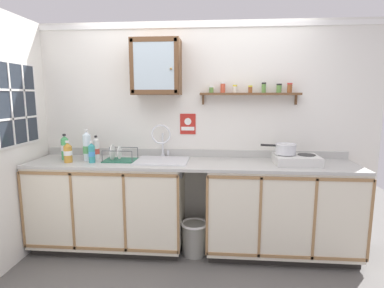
# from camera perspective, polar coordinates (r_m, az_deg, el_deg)

# --- Properties ---
(floor) EXTENTS (6.36, 6.36, 0.00)m
(floor) POSITION_cam_1_polar(r_m,az_deg,el_deg) (3.10, -0.94, -22.72)
(floor) COLOR #565451
(floor) RESTS_ON ground
(back_wall) EXTENTS (3.96, 0.07, 2.41)m
(back_wall) POSITION_cam_1_polar(r_m,az_deg,el_deg) (3.39, 0.23, 1.93)
(back_wall) COLOR silver
(back_wall) RESTS_ON ground
(lower_cabinet_run) EXTENTS (1.59, 0.60, 0.93)m
(lower_cabinet_run) POSITION_cam_1_polar(r_m,az_deg,el_deg) (3.45, -15.21, -11.00)
(lower_cabinet_run) COLOR black
(lower_cabinet_run) RESTS_ON ground
(lower_cabinet_run_right) EXTENTS (1.51, 0.60, 0.93)m
(lower_cabinet_run_right) POSITION_cam_1_polar(r_m,az_deg,el_deg) (3.32, 16.18, -11.86)
(lower_cabinet_run_right) COLOR black
(lower_cabinet_run_right) RESTS_ON ground
(countertop) EXTENTS (3.32, 0.62, 0.03)m
(countertop) POSITION_cam_1_polar(r_m,az_deg,el_deg) (3.12, -0.24, -3.66)
(countertop) COLOR #B2B2AD
(countertop) RESTS_ON lower_cabinet_run
(backsplash) EXTENTS (3.32, 0.02, 0.08)m
(backsplash) POSITION_cam_1_polar(r_m,az_deg,el_deg) (3.39, 0.18, -1.69)
(backsplash) COLOR #B2B2AD
(backsplash) RESTS_ON countertop
(sink) EXTENTS (0.54, 0.48, 0.50)m
(sink) POSITION_cam_1_polar(r_m,az_deg,el_deg) (3.20, -5.62, -3.26)
(sink) COLOR silver
(sink) RESTS_ON countertop
(hot_plate_stove) EXTENTS (0.42, 0.33, 0.09)m
(hot_plate_stove) POSITION_cam_1_polar(r_m,az_deg,el_deg) (3.19, 18.92, -2.78)
(hot_plate_stove) COLOR silver
(hot_plate_stove) RESTS_ON countertop
(saucepan) EXTENTS (0.35, 0.21, 0.10)m
(saucepan) POSITION_cam_1_polar(r_m,az_deg,el_deg) (3.17, 17.07, -0.84)
(saucepan) COLOR silver
(saucepan) RESTS_ON hot_plate_stove
(bottle_water_blue_0) EXTENTS (0.07, 0.07, 0.24)m
(bottle_water_blue_0) POSITION_cam_1_polar(r_m,az_deg,el_deg) (3.48, -18.84, -0.78)
(bottle_water_blue_0) COLOR #8CB7E0
(bottle_water_blue_0) RESTS_ON countertop
(bottle_water_clear_1) EXTENTS (0.08, 0.08, 0.33)m
(bottle_water_clear_1) POSITION_cam_1_polar(r_m,az_deg,el_deg) (3.34, -19.02, -0.49)
(bottle_water_clear_1) COLOR silver
(bottle_water_clear_1) RESTS_ON countertop
(bottle_opaque_white_2) EXTENTS (0.06, 0.06, 0.25)m
(bottle_opaque_white_2) POSITION_cam_1_polar(r_m,az_deg,el_deg) (3.42, -17.43, -0.84)
(bottle_opaque_white_2) COLOR white
(bottle_opaque_white_2) RESTS_ON countertop
(bottle_juice_amber_3) EXTENTS (0.08, 0.08, 0.22)m
(bottle_juice_amber_3) POSITION_cam_1_polar(r_m,az_deg,el_deg) (3.33, -22.17, -1.48)
(bottle_juice_amber_3) COLOR gold
(bottle_juice_amber_3) RESTS_ON countertop
(bottle_soda_green_4) EXTENTS (0.08, 0.08, 0.27)m
(bottle_soda_green_4) POSITION_cam_1_polar(r_m,az_deg,el_deg) (3.49, -22.64, -0.64)
(bottle_soda_green_4) COLOR #4CB266
(bottle_soda_green_4) RESTS_ON countertop
(bottle_detergent_teal_5) EXTENTS (0.06, 0.06, 0.22)m
(bottle_detergent_teal_5) POSITION_cam_1_polar(r_m,az_deg,el_deg) (3.24, -18.22, -1.60)
(bottle_detergent_teal_5) COLOR teal
(bottle_detergent_teal_5) RESTS_ON countertop
(dish_rack) EXTENTS (0.33, 0.24, 0.17)m
(dish_rack) POSITION_cam_1_polar(r_m,az_deg,el_deg) (3.26, -13.42, -2.52)
(dish_rack) COLOR #26664C
(dish_rack) RESTS_ON countertop
(wall_cabinet) EXTENTS (0.50, 0.30, 0.56)m
(wall_cabinet) POSITION_cam_1_polar(r_m,az_deg,el_deg) (3.26, -6.66, 14.05)
(wall_cabinet) COLOR brown
(spice_shelf) EXTENTS (1.04, 0.14, 0.23)m
(spice_shelf) POSITION_cam_1_polar(r_m,az_deg,el_deg) (3.28, 10.85, 9.44)
(spice_shelf) COLOR brown
(warning_sign) EXTENTS (0.17, 0.01, 0.22)m
(warning_sign) POSITION_cam_1_polar(r_m,az_deg,el_deg) (3.35, -0.78, 3.73)
(warning_sign) COLOR #B2261E
(window) EXTENTS (0.03, 0.62, 0.81)m
(window) POSITION_cam_1_polar(r_m,az_deg,el_deg) (3.43, -29.87, 6.47)
(window) COLOR #262D38
(trash_bin) EXTENTS (0.28, 0.28, 0.34)m
(trash_bin) POSITION_cam_1_polar(r_m,az_deg,el_deg) (3.30, 0.42, -17.06)
(trash_bin) COLOR gray
(trash_bin) RESTS_ON ground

